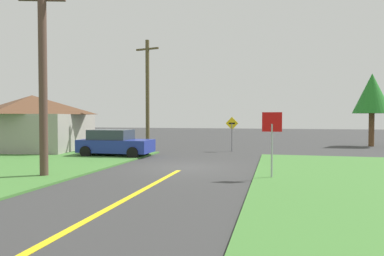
{
  "coord_description": "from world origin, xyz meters",
  "views": [
    {
      "loc": [
        4.15,
        -15.41,
        2.34
      ],
      "look_at": [
        -0.54,
        3.67,
        1.75
      ],
      "focal_mm": 31.77,
      "sensor_mm": 36.0,
      "label": 1
    }
  ],
  "objects": [
    {
      "name": "barn",
      "position": [
        -12.72,
        5.38,
        1.98
      ],
      "size": [
        7.8,
        7.41,
        3.95
      ],
      "color": "gray",
      "rests_on": "ground"
    },
    {
      "name": "utility_pole_near",
      "position": [
        -4.68,
        -3.89,
        3.87
      ],
      "size": [
        1.76,
        0.62,
        7.54
      ],
      "color": "#4F382E",
      "rests_on": "ground"
    },
    {
      "name": "utility_pole_mid",
      "position": [
        -4.73,
        7.39,
        4.08
      ],
      "size": [
        1.79,
        0.43,
        7.87
      ],
      "color": "brown",
      "rests_on": "ground"
    },
    {
      "name": "direction_sign",
      "position": [
        1.21,
        8.2,
        1.5
      ],
      "size": [
        0.9,
        0.15,
        2.41
      ],
      "color": "slate",
      "rests_on": "ground"
    },
    {
      "name": "ground_plane",
      "position": [
        0.0,
        0.0,
        0.0
      ],
      "size": [
        120.0,
        120.0,
        0.0
      ],
      "primitive_type": "plane",
      "color": "#363636"
    },
    {
      "name": "lane_stripe_center",
      "position": [
        0.0,
        -8.0,
        0.01
      ],
      "size": [
        0.2,
        14.0,
        0.01
      ],
      "primitive_type": "cube",
      "color": "yellow",
      "rests_on": "ground"
    },
    {
      "name": "parked_car_near_building",
      "position": [
        -5.34,
        3.48,
        0.81
      ],
      "size": [
        4.4,
        2.22,
        1.62
      ],
      "rotation": [
        0.0,
        0.0,
        0.02
      ],
      "color": "navy",
      "rests_on": "ground"
    },
    {
      "name": "oak_tree_left",
      "position": [
        11.83,
        15.14,
        4.3
      ],
      "size": [
        2.96,
        2.96,
        5.98
      ],
      "color": "brown",
      "rests_on": "ground"
    },
    {
      "name": "stop_sign",
      "position": [
        4.03,
        -2.19,
        1.8
      ],
      "size": [
        0.74,
        0.07,
        2.55
      ],
      "rotation": [
        0.0,
        0.0,
        3.09
      ],
      "color": "#9EA0A8",
      "rests_on": "ground"
    }
  ]
}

